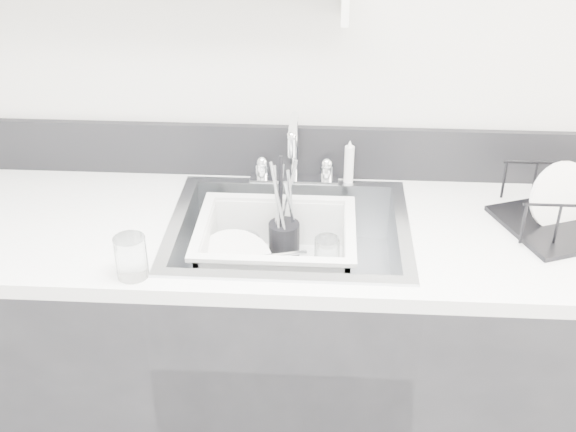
{
  "coord_description": "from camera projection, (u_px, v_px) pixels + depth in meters",
  "views": [
    {
      "loc": [
        0.1,
        -0.46,
        1.91
      ],
      "look_at": [
        0.0,
        1.14,
        0.98
      ],
      "focal_mm": 45.0,
      "sensor_mm": 36.0,
      "label": 1
    }
  ],
  "objects": [
    {
      "name": "bowl_small",
      "position": [
        317.0,
        284.0,
        1.93
      ],
      "size": [
        0.12,
        0.12,
        0.04
      ],
      "primitive_type": "imported",
      "rotation": [
        0.0,
        0.0,
        -0.04
      ],
      "color": "white",
      "rests_on": "wash_tub"
    },
    {
      "name": "faucet",
      "position": [
        294.0,
        165.0,
        2.1
      ],
      "size": [
        0.26,
        0.18,
        0.23
      ],
      "color": "silver",
      "rests_on": "counter_run"
    },
    {
      "name": "backsplash",
      "position": [
        295.0,
        152.0,
        2.14
      ],
      "size": [
        3.2,
        0.02,
        0.16
      ],
      "primitive_type": "cube",
      "color": "black",
      "rests_on": "counter_run"
    },
    {
      "name": "utensil_cup",
      "position": [
        284.0,
        238.0,
        2.04
      ],
      "size": [
        0.09,
        0.09,
        0.3
      ],
      "rotation": [
        0.0,
        0.0,
        -0.22
      ],
      "color": "black",
      "rests_on": "wash_tub"
    },
    {
      "name": "side_sprayer",
      "position": [
        349.0,
        162.0,
        2.1
      ],
      "size": [
        0.03,
        0.03,
        0.14
      ],
      "primitive_type": "cylinder",
      "color": "white",
      "rests_on": "counter_run"
    },
    {
      "name": "ladle",
      "position": [
        260.0,
        258.0,
        2.0
      ],
      "size": [
        0.23,
        0.27,
        0.08
      ],
      "primitive_type": null,
      "rotation": [
        0.0,
        0.0,
        -0.97
      ],
      "color": "silver",
      "rests_on": "wash_tub"
    },
    {
      "name": "plate_stack",
      "position": [
        238.0,
        269.0,
        1.97
      ],
      "size": [
        0.25,
        0.24,
        0.1
      ],
      "rotation": [
        0.0,
        0.0,
        0.07
      ],
      "color": "white",
      "rests_on": "wash_tub"
    },
    {
      "name": "sink",
      "position": [
        289.0,
        254.0,
        1.97
      ],
      "size": [
        0.64,
        0.52,
        0.2
      ],
      "primitive_type": null,
      "color": "silver",
      "rests_on": "counter_run"
    },
    {
      "name": "room_shell",
      "position": [
        249.0,
        18.0,
        0.84
      ],
      "size": [
        3.5,
        3.0,
        2.6
      ],
      "color": "silver",
      "rests_on": "ground"
    },
    {
      "name": "tumbler_counter",
      "position": [
        131.0,
        257.0,
        1.7
      ],
      "size": [
        0.1,
        0.1,
        0.1
      ],
      "primitive_type": "cylinder",
      "rotation": [
        0.0,
        0.0,
        0.4
      ],
      "color": "white",
      "rests_on": "counter_run"
    },
    {
      "name": "tumbler_in_tub",
      "position": [
        327.0,
        254.0,
        1.99
      ],
      "size": [
        0.09,
        0.09,
        0.1
      ],
      "primitive_type": "cylinder",
      "rotation": [
        0.0,
        0.0,
        -0.36
      ],
      "color": "white",
      "rests_on": "wash_tub"
    },
    {
      "name": "wash_tub",
      "position": [
        276.0,
        251.0,
        1.97
      ],
      "size": [
        0.45,
        0.38,
        0.17
      ],
      "primitive_type": null,
      "rotation": [
        0.0,
        0.0,
        0.08
      ],
      "color": "white",
      "rests_on": "sink"
    },
    {
      "name": "counter_run",
      "position": [
        289.0,
        358.0,
        2.15
      ],
      "size": [
        3.2,
        0.62,
        0.92
      ],
      "color": "black",
      "rests_on": "ground"
    }
  ]
}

